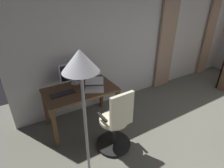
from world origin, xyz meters
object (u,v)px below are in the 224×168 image
at_px(desk, 80,94).
at_px(computer_mouse, 89,78).
at_px(computer_keyboard, 63,94).
at_px(computer_monitor, 75,72).
at_px(office_chair, 116,124).
at_px(floor_lamp, 82,82).
at_px(laptop, 94,86).

bearing_deg(desk, computer_mouse, -137.34).
bearing_deg(computer_keyboard, computer_monitor, -140.63).
distance_m(desk, office_chair, 0.89).
distance_m(office_chair, computer_mouse, 1.16).
bearing_deg(computer_mouse, floor_lamp, 65.02).
height_order(office_chair, computer_keyboard, office_chair).
height_order(desk, floor_lamp, floor_lamp).
relative_size(laptop, computer_mouse, 4.43).
bearing_deg(computer_keyboard, computer_mouse, -154.09).
height_order(desk, laptop, laptop).
bearing_deg(office_chair, desk, 102.39).
height_order(computer_monitor, floor_lamp, floor_lamp).
distance_m(computer_mouse, floor_lamp, 1.92).
relative_size(desk, laptop, 2.79).
bearing_deg(computer_monitor, floor_lamp, 73.56).
distance_m(desk, computer_keyboard, 0.33).
xyz_separation_m(computer_mouse, floor_lamp, (0.74, 1.58, 0.80)).
height_order(laptop, computer_mouse, laptop).
xyz_separation_m(computer_keyboard, computer_mouse, (-0.61, -0.29, 0.01)).
distance_m(laptop, computer_mouse, 0.41).
relative_size(desk, computer_monitor, 2.21).
distance_m(desk, computer_monitor, 0.41).
xyz_separation_m(office_chair, laptop, (-0.00, -0.72, 0.31)).
bearing_deg(computer_monitor, desk, 84.92).
xyz_separation_m(computer_keyboard, laptop, (-0.53, 0.11, 0.04)).
bearing_deg(computer_monitor, office_chair, 100.22).
xyz_separation_m(computer_monitor, computer_keyboard, (0.33, 0.27, -0.22)).
bearing_deg(computer_keyboard, laptop, 168.44).
bearing_deg(computer_keyboard, floor_lamp, 84.20).
xyz_separation_m(office_chair, computer_mouse, (-0.08, -1.12, 0.28)).
relative_size(desk, computer_keyboard, 3.12).
bearing_deg(computer_keyboard, desk, -176.62).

